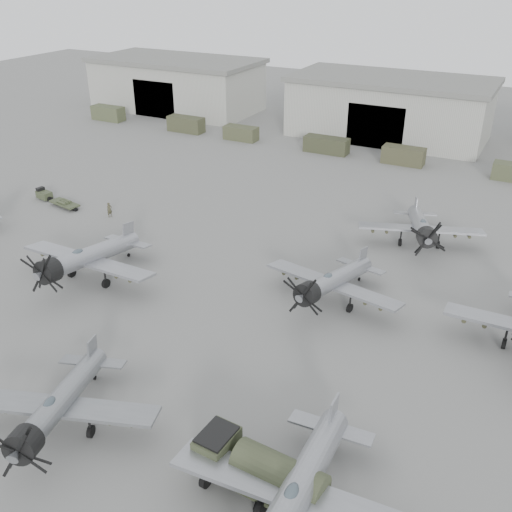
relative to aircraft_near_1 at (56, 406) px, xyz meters
The scene contains 16 objects.
ground 6.76m from the aircraft_near_1, 96.99° to the left, with size 220.00×220.00×0.00m, color slate.
hangar_left 78.63m from the aircraft_near_1, 119.57° to the left, with size 29.00×14.80×8.70m.
hangar_center 68.40m from the aircraft_near_1, 90.66° to the left, with size 29.00×14.80×8.70m.
support_truck_0 71.86m from the aircraft_near_1, 128.29° to the left, with size 5.56×2.20×2.30m, color #454C31.
support_truck_1 63.47m from the aircraft_near_1, 117.30° to the left, with size 5.75×2.20×2.32m, color #3B3D28.
support_truck_2 59.65m from the aircraft_near_1, 108.99° to the left, with size 5.02×2.20×2.00m, color #41442C.
support_truck_3 56.71m from the aircraft_near_1, 96.01° to the left, with size 6.16×2.20×2.15m, color #353824.
support_truck_4 56.60m from the aircraft_near_1, 85.17° to the left, with size 5.42×2.20×2.25m, color #3F3F29.
aircraft_near_1 is the anchor object (origin of this frame).
aircraft_near_2 14.19m from the aircraft_near_1, ahead, with size 12.67×11.40×5.07m.
aircraft_mid_1 17.30m from the aircraft_near_1, 127.41° to the left, with size 12.38×11.14×4.98m.
aircraft_mid_2 21.56m from the aircraft_near_1, 66.54° to the left, with size 11.37×10.24×4.51m.
aircraft_far_1 35.25m from the aircraft_near_1, 69.42° to the left, with size 11.33×10.22×4.56m.
fuel_tanker 11.92m from the aircraft_near_1, ahead, with size 7.28×2.92×2.75m.
tug_trailer 36.54m from the aircraft_near_1, 135.87° to the left, with size 6.55×2.35×1.30m.
ground_crew 30.94m from the aircraft_near_1, 125.28° to the left, with size 0.57×0.38×1.57m, color #3F3D29.
Camera 1 is at (21.61, -22.56, 23.98)m, focal length 40.00 mm.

